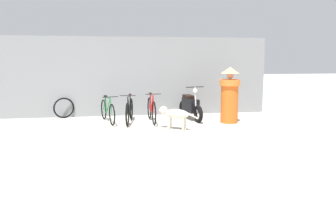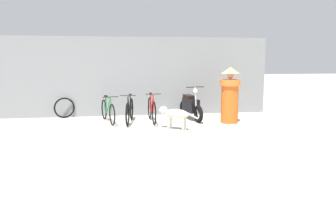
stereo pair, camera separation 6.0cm
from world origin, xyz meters
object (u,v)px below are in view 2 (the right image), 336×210
Objects in this scene: motorcycle at (191,106)px; stray_dog at (174,114)px; spare_tire_left at (64,108)px; bicycle_0 at (108,111)px; bicycle_1 at (130,111)px; person_in_robes at (230,94)px; bicycle_2 at (152,110)px.

motorcycle is 1.61m from stray_dog.
spare_tire_left is at bearing -111.59° from motorcycle.
bicycle_0 is 0.68m from bicycle_1.
bicycle_1 is 0.98× the size of motorcycle.
bicycle_0 is at bearing -95.77° from bicycle_1.
person_in_robes is at bearing -122.46° from stray_dog.
motorcycle is 2.59× the size of spare_tire_left.
bicycle_1 is 1.97m from motorcycle.
bicycle_0 is 0.99× the size of person_in_robes.
bicycle_2 is 2.42m from person_in_robes.
spare_tire_left is (-2.08, 1.09, -0.02)m from bicycle_1.
bicycle_0 is 3.74m from person_in_robes.
stray_dog is at bearing 21.57° from bicycle_2.
motorcycle is at bearing -11.60° from spare_tire_left.
spare_tire_left is (-4.04, 0.83, -0.08)m from motorcycle.
spare_tire_left is at bearing 2.42° from stray_dog.
motorcycle reaches higher than spare_tire_left.
bicycle_0 reaches higher than spare_tire_left.
bicycle_2 reaches higher than stray_dog.
bicycle_1 is 1.65m from stray_dog.
stray_dog is at bearing 27.84° from person_in_robes.
bicycle_1 is 2.53× the size of spare_tire_left.
motorcycle is at bearing -81.75° from stray_dog.
bicycle_2 is 1.30m from motorcycle.
bicycle_1 reaches higher than bicycle_0.
person_in_robes is at bearing -17.11° from spare_tire_left.
bicycle_0 is 2.47× the size of spare_tire_left.
bicycle_0 is at bearing -98.00° from motorcycle.
stray_dog is (1.18, -1.16, 0.07)m from bicycle_1.
stray_dog is (1.84, -1.32, 0.09)m from bicycle_0.
person_in_robes reaches higher than stray_dog.
bicycle_1 is 0.68m from bicycle_2.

